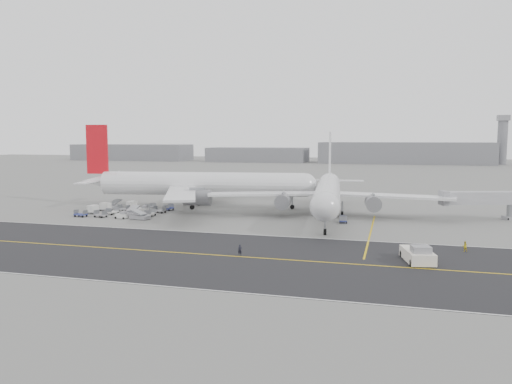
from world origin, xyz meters
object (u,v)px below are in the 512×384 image
(jet_bridge, at_px, (479,200))
(ground_crew_b, at_px, (465,246))
(control_tower, at_px, (502,139))
(ground_crew_a, at_px, (240,250))
(airliner_a, at_px, (197,184))
(airliner_b, at_px, (328,192))
(pushback_tug, at_px, (418,255))

(jet_bridge, relative_size, ground_crew_b, 10.25)
(control_tower, relative_size, ground_crew_a, 19.67)
(control_tower, distance_m, ground_crew_a, 295.80)
(jet_bridge, bearing_deg, ground_crew_a, -147.66)
(airliner_a, xyz_separation_m, airliner_b, (32.14, -5.21, -0.47))
(jet_bridge, bearing_deg, ground_crew_b, -118.02)
(jet_bridge, xyz_separation_m, ground_crew_b, (-6.57, -31.87, -3.39))
(pushback_tug, xyz_separation_m, ground_crew_a, (-24.28, -2.59, -0.25))
(pushback_tug, bearing_deg, airliner_b, 101.47)
(airliner_a, xyz_separation_m, jet_bridge, (62.55, -1.55, -1.57))
(airliner_b, height_order, ground_crew_a, airliner_b)
(control_tower, xyz_separation_m, airliner_a, (-111.92, -237.61, -10.51))
(pushback_tug, height_order, jet_bridge, jet_bridge)
(ground_crew_a, distance_m, ground_crew_b, 33.20)
(control_tower, height_order, ground_crew_b, control_tower)
(control_tower, distance_m, airliner_b, 255.82)
(airliner_a, bearing_deg, control_tower, -33.53)
(control_tower, bearing_deg, pushback_tug, -102.68)
(jet_bridge, bearing_deg, airliner_b, 170.49)
(jet_bridge, height_order, ground_crew_b, jet_bridge)
(control_tower, relative_size, ground_crew_b, 20.08)
(jet_bridge, bearing_deg, pushback_tug, -124.88)
(ground_crew_a, height_order, ground_crew_b, ground_crew_a)
(control_tower, bearing_deg, ground_crew_a, -107.17)
(ground_crew_a, bearing_deg, airliner_b, 74.30)
(ground_crew_b, bearing_deg, airliner_b, -62.30)
(ground_crew_a, bearing_deg, pushback_tug, 1.05)
(airliner_b, xyz_separation_m, jet_bridge, (30.41, 3.66, -1.10))
(airliner_b, bearing_deg, airliner_a, 164.66)
(control_tower, xyz_separation_m, ground_crew_a, (-87.20, -282.23, -15.46))
(airliner_b, relative_size, jet_bridge, 3.32)
(control_tower, bearing_deg, jet_bridge, -101.66)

